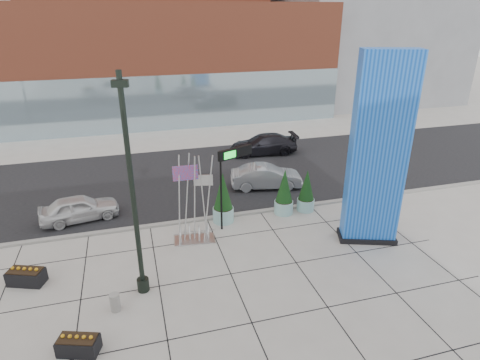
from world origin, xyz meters
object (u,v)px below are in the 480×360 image
object	(u,v)px
blue_pylon	(378,156)
overhead_street_sign	(235,162)
car_silver_mid	(266,177)
public_art_sculpture	(194,219)
lamp_post	(135,212)
concrete_bollard	(115,302)
car_white_west	(79,208)

from	to	relation	value
blue_pylon	overhead_street_sign	world-z (taller)	blue_pylon
car_silver_mid	overhead_street_sign	bearing A→B (deg)	154.46
public_art_sculpture	lamp_post	bearing A→B (deg)	-122.36
lamp_post	concrete_bollard	world-z (taller)	lamp_post
concrete_bollard	overhead_street_sign	bearing A→B (deg)	38.93
lamp_post	overhead_street_sign	size ratio (longest dim) A/B	2.05
concrete_bollard	car_silver_mid	size ratio (longest dim) A/B	0.16
lamp_post	concrete_bollard	bearing A→B (deg)	-139.52
lamp_post	car_silver_mid	distance (m)	11.78
lamp_post	car_silver_mid	bearing A→B (deg)	45.49
concrete_bollard	car_silver_mid	distance (m)	12.84
blue_pylon	lamp_post	size ratio (longest dim) A/B	1.04
overhead_street_sign	car_silver_mid	distance (m)	6.06
concrete_bollard	car_silver_mid	world-z (taller)	car_silver_mid
public_art_sculpture	car_white_west	xyz separation A→B (m)	(-5.49, 3.68, -0.48)
overhead_street_sign	public_art_sculpture	bearing A→B (deg)	174.26
blue_pylon	lamp_post	world-z (taller)	blue_pylon
overhead_street_sign	car_white_west	distance (m)	8.77
overhead_street_sign	car_silver_mid	xyz separation A→B (m)	(3.17, 4.29, -2.86)
blue_pylon	car_silver_mid	bearing A→B (deg)	130.23
overhead_street_sign	car_silver_mid	size ratio (longest dim) A/B	0.95
car_white_west	car_silver_mid	world-z (taller)	car_silver_mid
concrete_bollard	car_white_west	xyz separation A→B (m)	(-1.80, 7.78, 0.32)
blue_pylon	overhead_street_sign	size ratio (longest dim) A/B	2.13
lamp_post	concrete_bollard	xyz separation A→B (m)	(-1.06, -0.91, -3.15)
overhead_street_sign	car_white_west	bearing A→B (deg)	136.07
public_art_sculpture	concrete_bollard	xyz separation A→B (m)	(-3.69, -4.10, -0.80)
public_art_sculpture	car_silver_mid	bearing A→B (deg)	49.79
blue_pylon	car_silver_mid	size ratio (longest dim) A/B	2.03
lamp_post	car_silver_mid	world-z (taller)	lamp_post
blue_pylon	car_silver_mid	distance (m)	8.42
concrete_bollard	car_white_west	world-z (taller)	car_white_west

